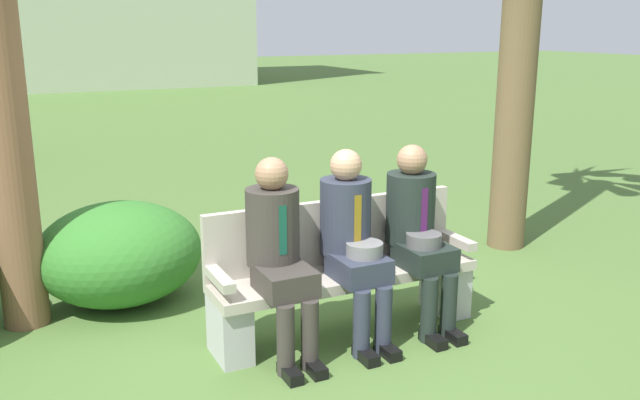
{
  "coord_description": "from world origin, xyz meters",
  "views": [
    {
      "loc": [
        -1.87,
        -3.75,
        2.06
      ],
      "look_at": [
        0.17,
        0.47,
        0.85
      ],
      "focal_mm": 38.26,
      "sensor_mm": 36.0,
      "label": 1
    }
  ],
  "objects_px": {
    "seated_man_left": "(278,248)",
    "park_bench": "(342,272)",
    "seated_man_right": "(418,228)",
    "shrub_near_bench": "(119,253)",
    "seated_man_middle": "(352,237)"
  },
  "relations": [
    {
      "from": "seated_man_left",
      "to": "park_bench",
      "type": "bearing_deg",
      "value": 13.96
    },
    {
      "from": "park_bench",
      "to": "seated_man_right",
      "type": "height_order",
      "value": "seated_man_right"
    },
    {
      "from": "seated_man_left",
      "to": "seated_man_right",
      "type": "distance_m",
      "value": 1.03
    },
    {
      "from": "seated_man_left",
      "to": "shrub_near_bench",
      "type": "relative_size",
      "value": 1.03
    },
    {
      "from": "park_bench",
      "to": "shrub_near_bench",
      "type": "height_order",
      "value": "park_bench"
    },
    {
      "from": "park_bench",
      "to": "seated_man_middle",
      "type": "bearing_deg",
      "value": -87.92
    },
    {
      "from": "seated_man_left",
      "to": "seated_man_middle",
      "type": "height_order",
      "value": "seated_man_middle"
    },
    {
      "from": "park_bench",
      "to": "seated_man_right",
      "type": "xyz_separation_m",
      "value": [
        0.51,
        -0.13,
        0.29
      ]
    },
    {
      "from": "seated_man_left",
      "to": "seated_man_right",
      "type": "xyz_separation_m",
      "value": [
        1.03,
        -0.01,
        -0.0
      ]
    },
    {
      "from": "seated_man_left",
      "to": "shrub_near_bench",
      "type": "height_order",
      "value": "seated_man_left"
    },
    {
      "from": "park_bench",
      "to": "seated_man_middle",
      "type": "xyz_separation_m",
      "value": [
        0.0,
        -0.13,
        0.29
      ]
    },
    {
      "from": "seated_man_left",
      "to": "seated_man_middle",
      "type": "bearing_deg",
      "value": -0.53
    },
    {
      "from": "park_bench",
      "to": "seated_man_left",
      "type": "relative_size",
      "value": 1.46
    },
    {
      "from": "seated_man_right",
      "to": "seated_man_left",
      "type": "bearing_deg",
      "value": 179.68
    },
    {
      "from": "seated_man_left",
      "to": "seated_man_middle",
      "type": "distance_m",
      "value": 0.52
    }
  ]
}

